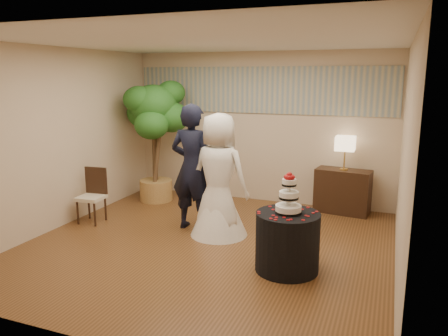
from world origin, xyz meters
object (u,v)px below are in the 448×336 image
at_px(wedding_cake, 289,193).
at_px(cake_table, 287,242).
at_px(bride, 219,175).
at_px(table_lamp, 345,153).
at_px(ficus_tree, 155,141).
at_px(console, 343,191).
at_px(side_chair, 91,196).
at_px(groom, 193,168).

bearing_deg(wedding_cake, cake_table, 90.00).
bearing_deg(bride, table_lamp, -124.32).
distance_m(cake_table, ficus_tree, 3.82).
relative_size(console, ficus_tree, 0.40).
relative_size(wedding_cake, side_chair, 0.57).
height_order(groom, side_chair, groom).
distance_m(table_lamp, side_chair, 4.31).
distance_m(wedding_cake, table_lamp, 2.66).
distance_m(cake_table, wedding_cake, 0.62).
height_order(wedding_cake, ficus_tree, ficus_tree).
xyz_separation_m(table_lamp, ficus_tree, (-3.43, -0.50, 0.10)).
relative_size(cake_table, side_chair, 0.88).
xyz_separation_m(wedding_cake, side_chair, (-3.40, 0.61, -0.55)).
bearing_deg(cake_table, side_chair, 169.87).
bearing_deg(table_lamp, groom, -141.05).
distance_m(wedding_cake, side_chair, 3.49).
height_order(wedding_cake, side_chair, wedding_cake).
height_order(groom, ficus_tree, ficus_tree).
xyz_separation_m(wedding_cake, table_lamp, (0.36, 2.63, 0.07)).
relative_size(cake_table, wedding_cake, 1.54).
relative_size(cake_table, ficus_tree, 0.34).
bearing_deg(ficus_tree, groom, -41.33).
distance_m(cake_table, table_lamp, 2.74).
height_order(ficus_tree, side_chair, ficus_tree).
height_order(bride, ficus_tree, ficus_tree).
xyz_separation_m(table_lamp, side_chair, (-3.76, -2.02, -0.62)).
distance_m(bride, table_lamp, 2.41).
xyz_separation_m(groom, side_chair, (-1.68, -0.34, -0.54)).
height_order(bride, console, bride).
bearing_deg(wedding_cake, console, 82.11).
bearing_deg(side_chair, console, 23.82).
relative_size(table_lamp, side_chair, 0.65).
relative_size(cake_table, table_lamp, 1.35).
relative_size(groom, console, 2.12).
relative_size(groom, wedding_cake, 3.87).
distance_m(bride, wedding_cake, 1.50).
xyz_separation_m(bride, table_lamp, (1.61, 1.79, 0.14)).
bearing_deg(side_chair, cake_table, -14.60).
bearing_deg(console, groom, -133.93).
xyz_separation_m(bride, cake_table, (1.24, -0.84, -0.55)).
distance_m(bride, side_chair, 2.22).
bearing_deg(ficus_tree, console, 8.32).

